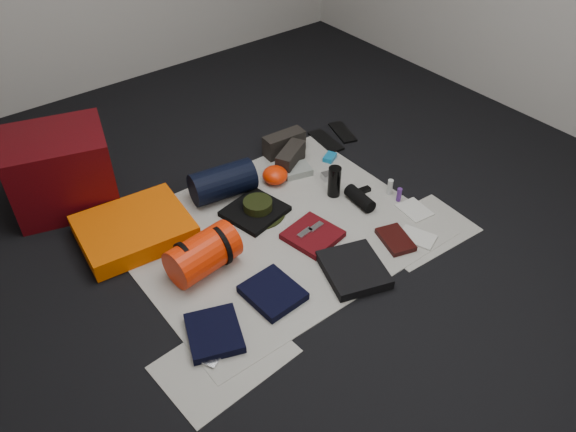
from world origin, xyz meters
TOP-DOWN VIEW (x-y plane):
  - floor at (0.00, 0.00)m, footprint 4.50×4.50m
  - newspaper_mat at (0.00, 0.00)m, footprint 1.60×1.30m
  - newspaper_sheet_front_left at (-0.70, -0.55)m, footprint 0.61×0.44m
  - newspaper_sheet_front_right at (0.65, -0.50)m, footprint 0.60×0.43m
  - red_cabinet at (-0.81, 0.97)m, footprint 0.66×0.60m
  - sleeping_pad at (-0.65, 0.44)m, footprint 0.63×0.53m
  - stuff_sack at (-0.47, -0.01)m, footprint 0.38×0.26m
  - sack_strap_left at (-0.57, -0.01)m, footprint 0.02×0.22m
  - sack_strap_right at (-0.37, -0.01)m, footprint 0.03×0.22m
  - navy_duffel at (-0.06, 0.45)m, footprint 0.41×0.26m
  - boonie_brim at (0.01, 0.19)m, footprint 0.39×0.39m
  - boonie_crown at (0.01, 0.19)m, footprint 0.17×0.17m
  - hiking_boot_left at (0.45, 0.44)m, footprint 0.28×0.21m
  - hiking_boot_right at (0.52, 0.60)m, footprint 0.29×0.12m
  - flip_flop_left at (0.83, 0.53)m, footprint 0.15×0.31m
  - flip_flop_right at (1.00, 0.55)m, footprint 0.18×0.29m
  - trousers_navy_a at (-0.67, -0.41)m, footprint 0.32×0.34m
  - trousers_navy_b at (-0.31, -0.38)m, footprint 0.26×0.29m
  - trousers_charcoal at (0.12, -0.51)m, footprint 0.38×0.41m
  - black_tshirt at (-0.01, 0.20)m, footprint 0.37×0.36m
  - red_shirt at (0.12, -0.17)m, footprint 0.31×0.31m
  - orange_stuff_sack at (0.27, 0.37)m, footprint 0.18×0.18m
  - first_aid_pouch at (0.44, 0.36)m, footprint 0.21×0.18m
  - water_bottle at (0.47, 0.05)m, footprint 0.08×0.08m
  - speaker at (0.54, -0.11)m, footprint 0.10×0.21m
  - compact_camera at (0.57, 0.19)m, footprint 0.11×0.08m
  - cyan_case at (0.71, 0.35)m, footprint 0.12×0.10m
  - toiletry_purple at (0.74, -0.23)m, footprint 0.03×0.03m
  - toiletry_clear at (0.75, -0.15)m, footprint 0.04×0.04m
  - paperback_book at (0.46, -0.48)m, footprint 0.20×0.25m
  - map_booklet at (0.58, -0.53)m, footprint 0.19×0.23m
  - map_printout at (0.75, -0.36)m, footprint 0.17×0.20m
  - sunglasses at (0.63, -0.04)m, footprint 0.10×0.05m
  - key_cluster at (-0.75, -0.51)m, footprint 0.11×0.11m
  - tape_roll at (0.01, 0.23)m, footprint 0.05×0.05m
  - energy_bar_a at (0.08, -0.15)m, footprint 0.10×0.05m
  - energy_bar_b at (0.16, -0.15)m, footprint 0.10×0.05m

SIDE VIEW (x-z plane):
  - floor at x=0.00m, z-range -0.02..0.00m
  - newspaper_sheet_front_left at x=-0.70m, z-range 0.00..0.00m
  - newspaper_sheet_front_right at x=0.65m, z-range 0.00..0.00m
  - newspaper_mat at x=0.00m, z-range 0.00..0.01m
  - flip_flop_right at x=1.00m, z-range 0.00..0.02m
  - flip_flop_left at x=0.83m, z-range 0.00..0.02m
  - map_printout at x=0.75m, z-range 0.01..0.01m
  - boonie_brim at x=0.01m, z-range 0.01..0.01m
  - map_booklet at x=0.58m, z-range 0.01..0.02m
  - key_cluster at x=-0.75m, z-range 0.01..0.02m
  - sunglasses at x=0.63m, z-range 0.01..0.03m
  - paperback_book at x=0.46m, z-range 0.01..0.04m
  - cyan_case at x=0.71m, z-range 0.01..0.04m
  - black_tshirt at x=-0.01m, z-range 0.01..0.04m
  - red_shirt at x=0.12m, z-range 0.01..0.04m
  - compact_camera at x=0.57m, z-range 0.01..0.05m
  - trousers_navy_a at x=-0.67m, z-range 0.01..0.05m
  - trousers_navy_b at x=-0.31m, z-range 0.01..0.05m
  - first_aid_pouch at x=0.44m, z-range 0.01..0.05m
  - trousers_charcoal at x=0.12m, z-range 0.01..0.06m
  - speaker at x=0.54m, z-range 0.01..0.09m
  - energy_bar_a at x=0.08m, z-range 0.04..0.06m
  - energy_bar_b at x=0.16m, z-range 0.04..0.06m
  - toiletry_purple at x=0.74m, z-range 0.01..0.09m
  - boonie_crown at x=0.01m, z-range 0.01..0.09m
  - toiletry_clear at x=0.75m, z-range 0.01..0.10m
  - tape_roll at x=0.01m, z-range 0.04..0.07m
  - orange_stuff_sack at x=0.27m, z-range 0.01..0.11m
  - sleeping_pad at x=-0.65m, z-range 0.01..0.11m
  - hiking_boot_left at x=0.45m, z-range 0.01..0.14m
  - hiking_boot_right at x=0.52m, z-range 0.01..0.15m
  - water_bottle at x=0.47m, z-range 0.01..0.20m
  - navy_duffel at x=-0.06m, z-range 0.01..0.21m
  - stuff_sack at x=-0.47m, z-range 0.01..0.22m
  - sack_strap_left at x=-0.57m, z-range 0.01..0.22m
  - sack_strap_right at x=-0.37m, z-range 0.01..0.22m
  - red_cabinet at x=-0.81m, z-range 0.00..0.46m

